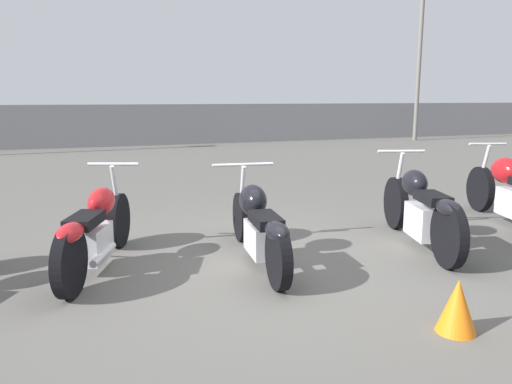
{
  "coord_description": "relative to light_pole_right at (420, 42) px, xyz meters",
  "views": [
    {
      "loc": [
        -1.86,
        -4.53,
        1.68
      ],
      "look_at": [
        0.0,
        0.57,
        0.65
      ],
      "focal_mm": 35.0,
      "sensor_mm": 36.0,
      "label": 1
    }
  ],
  "objects": [
    {
      "name": "motorcycle_slot_2",
      "position": [
        -11.07,
        -11.93,
        -3.37
      ],
      "size": [
        0.71,
        2.16,
        0.94
      ],
      "rotation": [
        0.0,
        0.0,
        -0.11
      ],
      "color": "black",
      "rests_on": "ground_plane"
    },
    {
      "name": "traffic_cone_near",
      "position": [
        -10.26,
        -13.88,
        -3.57
      ],
      "size": [
        0.29,
        0.29,
        0.4
      ],
      "color": "orange",
      "rests_on": "ground_plane"
    },
    {
      "name": "light_pole_right",
      "position": [
        0.0,
        0.0,
        0.0
      ],
      "size": [
        0.7,
        0.35,
        6.25
      ],
      "color": "slate",
      "rests_on": "ground_plane"
    },
    {
      "name": "ground_plane",
      "position": [
        -10.92,
        -12.03,
        -3.77
      ],
      "size": [
        60.0,
        60.0,
        0.0
      ],
      "primitive_type": "plane",
      "color": "#5B5954"
    },
    {
      "name": "fence_back",
      "position": [
        -10.92,
        1.37,
        -3.05
      ],
      "size": [
        40.0,
        0.04,
        1.44
      ],
      "color": "gray",
      "rests_on": "ground_plane"
    },
    {
      "name": "motorcycle_slot_1",
      "position": [
        -12.64,
        -11.6,
        -3.37
      ],
      "size": [
        0.91,
        1.99,
        0.98
      ],
      "rotation": [
        0.0,
        0.0,
        -0.36
      ],
      "color": "black",
      "rests_on": "ground_plane"
    },
    {
      "name": "motorcycle_slot_3",
      "position": [
        -9.14,
        -12.03,
        -3.34
      ],
      "size": [
        0.83,
        2.15,
        1.04
      ],
      "rotation": [
        0.0,
        0.0,
        -0.28
      ],
      "color": "black",
      "rests_on": "ground_plane"
    }
  ]
}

